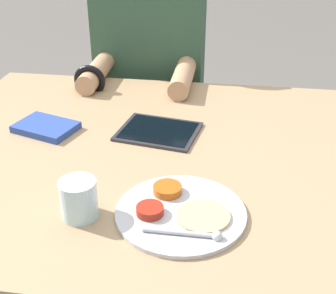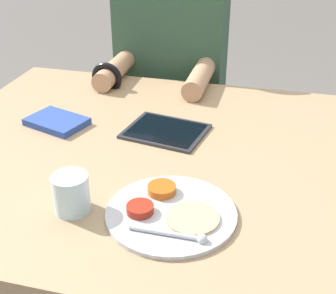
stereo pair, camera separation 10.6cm
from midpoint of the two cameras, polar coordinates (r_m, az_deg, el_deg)
name	(u,v)px [view 2 (the right image)]	position (r m, az deg, el deg)	size (l,w,h in m)	color
dining_table	(153,254)	(1.46, 0.24, -13.04)	(1.25, 1.03, 0.73)	#9E7F5B
thali_tray	(170,212)	(1.01, 3.34, -8.01)	(0.28, 0.28, 0.03)	#B7BABF
red_notebook	(57,122)	(1.40, -11.31, 2.94)	(0.19, 0.16, 0.02)	silver
tablet_device	(166,131)	(1.33, 1.98, 1.89)	(0.25, 0.21, 0.01)	#28282D
person_diner	(171,102)	(1.94, 1.93, 5.45)	(0.42, 0.47, 1.20)	black
drinking_glass	(71,193)	(1.01, -8.79, -5.69)	(0.08, 0.08, 0.09)	silver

